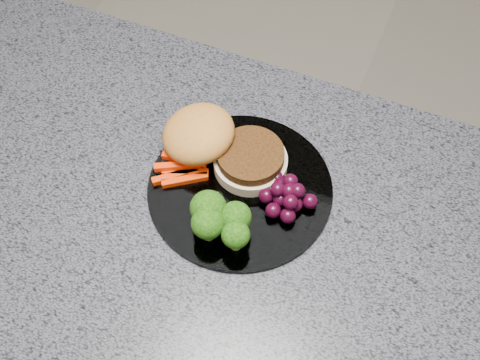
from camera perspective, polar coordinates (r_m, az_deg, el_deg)
name	(u,v)px	position (r m, az deg, el deg)	size (l,w,h in m)	color
island_cabinet	(225,342)	(1.34, -1.25, -13.67)	(1.20, 0.60, 0.86)	#4F341B
countertop	(219,230)	(0.93, -1.76, -4.28)	(1.20, 0.60, 0.04)	#52535D
plate	(240,189)	(0.94, 0.00, -0.77)	(0.26, 0.26, 0.01)	white
burger	(217,145)	(0.95, -1.99, 3.00)	(0.21, 0.13, 0.06)	beige
carrot_sticks	(181,170)	(0.95, -5.02, 0.88)	(0.08, 0.07, 0.02)	red
broccoli	(219,219)	(0.87, -1.82, -3.31)	(0.09, 0.07, 0.06)	olive
grape_bunch	(286,195)	(0.91, 3.98, -1.33)	(0.08, 0.07, 0.04)	black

